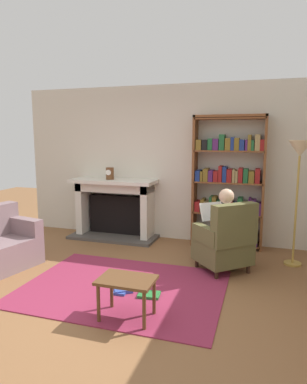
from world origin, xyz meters
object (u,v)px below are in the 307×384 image
object	(u,v)px
seated_reader	(221,225)
floor_lamp	(299,160)
mantel_clock	(110,174)
armchair_reading	(226,241)
side_table	(127,285)
fireplace	(115,206)
bookshelf	(228,185)

from	to	relation	value
seated_reader	floor_lamp	xyz separation A→B (m)	(0.98, 0.48, 0.88)
mantel_clock	armchair_reading	xyz separation A→B (m)	(2.15, -0.99, -0.75)
armchair_reading	seated_reader	size ratio (longest dim) A/B	0.85
side_table	armchair_reading	bearing A→B (deg)	62.50
fireplace	seated_reader	world-z (taller)	seated_reader
bookshelf	side_table	xyz separation A→B (m)	(-0.71, -2.68, -0.67)
fireplace	bookshelf	distance (m)	2.06
seated_reader	side_table	world-z (taller)	seated_reader
floor_lamp	armchair_reading	bearing A→B (deg)	-147.89
bookshelf	mantel_clock	bearing A→B (deg)	-176.24
floor_lamp	fireplace	bearing A→B (deg)	169.96
seated_reader	side_table	size ratio (longest dim) A/B	2.04
bookshelf	armchair_reading	xyz separation A→B (m)	(0.10, -1.13, -0.61)
fireplace	seated_reader	bearing A→B (deg)	-26.53
mantel_clock	bookshelf	distance (m)	2.06
seated_reader	armchair_reading	bearing A→B (deg)	90.00
bookshelf	seated_reader	world-z (taller)	bookshelf
fireplace	mantel_clock	world-z (taller)	mantel_clock
side_table	bookshelf	bearing A→B (deg)	75.15
armchair_reading	side_table	xyz separation A→B (m)	(-0.81, -1.55, -0.06)
fireplace	mantel_clock	xyz separation A→B (m)	(-0.05, -0.10, 0.61)
floor_lamp	mantel_clock	bearing A→B (deg)	172.00
mantel_clock	seated_reader	bearing A→B (deg)	-23.63
mantel_clock	floor_lamp	size ratio (longest dim) A/B	0.12
bookshelf	fireplace	bearing A→B (deg)	-179.07
fireplace	bookshelf	size ratio (longest dim) A/B	0.73
armchair_reading	floor_lamp	world-z (taller)	floor_lamp
fireplace	mantel_clock	distance (m)	0.62
bookshelf	side_table	world-z (taller)	bookshelf
armchair_reading	side_table	distance (m)	1.75
fireplace	armchair_reading	size ratio (longest dim) A/B	1.62
mantel_clock	floor_lamp	distance (m)	3.10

